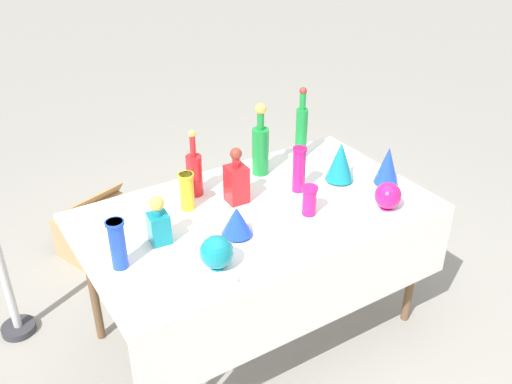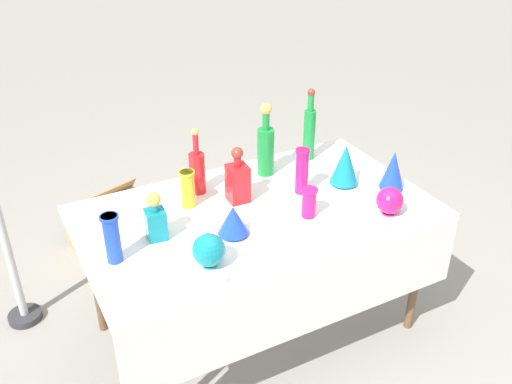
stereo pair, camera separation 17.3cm
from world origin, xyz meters
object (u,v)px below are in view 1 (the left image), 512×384
(tall_bottle_1, at_px, (194,172))
(slender_vase_1, at_px, (299,168))
(square_decanter_1, at_px, (158,222))
(round_bowl_1, at_px, (388,196))
(tall_bottle_0, at_px, (302,129))
(square_decanter_0, at_px, (236,181))
(tall_bottle_2, at_px, (260,146))
(slender_vase_0, at_px, (117,243))
(cardboard_box_behind_left, at_px, (102,229))
(fluted_vase_0, at_px, (340,161))
(slender_vase_3, at_px, (187,190))
(fluted_vase_1, at_px, (387,165))
(fluted_vase_2, at_px, (237,221))
(round_bowl_0, at_px, (217,252))
(slender_vase_2, at_px, (309,199))

(tall_bottle_1, bearing_deg, slender_vase_1, -28.15)
(square_decanter_1, relative_size, round_bowl_1, 1.67)
(tall_bottle_0, relative_size, square_decanter_0, 1.42)
(tall_bottle_0, distance_m, tall_bottle_2, 0.31)
(square_decanter_0, xyz_separation_m, square_decanter_1, (-0.47, -0.12, -0.01))
(slender_vase_0, distance_m, cardboard_box_behind_left, 1.49)
(slender_vase_1, bearing_deg, square_decanter_1, -176.64)
(cardboard_box_behind_left, bearing_deg, round_bowl_1, -56.70)
(tall_bottle_0, xyz_separation_m, square_decanter_1, (-1.03, -0.36, -0.07))
(cardboard_box_behind_left, bearing_deg, slender_vase_1, -57.19)
(square_decanter_1, xyz_separation_m, round_bowl_1, (1.04, -0.33, -0.03))
(slender_vase_1, distance_m, fluted_vase_0, 0.24)
(slender_vase_3, xyz_separation_m, fluted_vase_1, (0.98, -0.33, 0.01))
(square_decanter_1, xyz_separation_m, fluted_vase_0, (1.03, 0.01, 0.01))
(fluted_vase_2, relative_size, cardboard_box_behind_left, 0.24)
(slender_vase_1, bearing_deg, fluted_vase_0, -7.44)
(fluted_vase_2, bearing_deg, slender_vase_1, 21.31)
(round_bowl_0, height_order, cardboard_box_behind_left, round_bowl_0)
(slender_vase_0, xyz_separation_m, cardboard_box_behind_left, (0.26, 1.27, -0.74))
(tall_bottle_0, relative_size, slender_vase_1, 1.72)
(fluted_vase_1, bearing_deg, fluted_vase_0, 140.21)
(slender_vase_1, xyz_separation_m, fluted_vase_2, (-0.47, -0.18, -0.05))
(fluted_vase_0, bearing_deg, slender_vase_3, 167.83)
(fluted_vase_0, bearing_deg, round_bowl_0, -160.95)
(tall_bottle_1, distance_m, slender_vase_0, 0.65)
(square_decanter_0, xyz_separation_m, slender_vase_3, (-0.24, 0.06, -0.01))
(tall_bottle_1, relative_size, slender_vase_1, 1.47)
(tall_bottle_2, distance_m, square_decanter_1, 0.79)
(square_decanter_0, height_order, fluted_vase_0, square_decanter_0)
(square_decanter_1, distance_m, fluted_vase_2, 0.34)
(square_decanter_1, bearing_deg, fluted_vase_1, -6.57)
(slender_vase_0, height_order, round_bowl_0, slender_vase_0)
(fluted_vase_0, distance_m, fluted_vase_2, 0.73)
(square_decanter_1, xyz_separation_m, round_bowl_0, (0.12, -0.30, -0.02))
(tall_bottle_0, relative_size, round_bowl_0, 2.78)
(tall_bottle_2, xyz_separation_m, slender_vase_2, (-0.03, -0.47, -0.08))
(slender_vase_0, relative_size, slender_vase_1, 0.93)
(slender_vase_1, xyz_separation_m, fluted_vase_1, (0.43, -0.19, -0.02))
(cardboard_box_behind_left, bearing_deg, fluted_vase_2, -78.82)
(tall_bottle_1, distance_m, fluted_vase_0, 0.76)
(fluted_vase_0, bearing_deg, tall_bottle_2, 136.03)
(square_decanter_0, distance_m, cardboard_box_behind_left, 1.36)
(slender_vase_0, bearing_deg, tall_bottle_2, 22.56)
(tall_bottle_2, distance_m, round_bowl_0, 0.85)
(square_decanter_1, bearing_deg, slender_vase_3, 39.40)
(square_decanter_1, bearing_deg, tall_bottle_1, 42.19)
(tall_bottle_1, relative_size, cardboard_box_behind_left, 0.59)
(slender_vase_3, bearing_deg, tall_bottle_2, 13.78)
(tall_bottle_0, xyz_separation_m, fluted_vase_0, (0.00, -0.34, -0.06))
(round_bowl_1, bearing_deg, slender_vase_3, 147.84)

